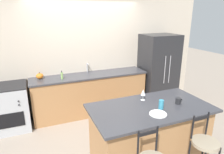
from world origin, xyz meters
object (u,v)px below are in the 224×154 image
object	(u,v)px
wine_glass	(143,93)
coffee_mug	(178,101)
bar_stool_far	(204,150)
pumpkin_decoration	(40,76)
tumbler_cup	(161,104)
oven_range	(10,107)
refrigerator	(158,70)
dinner_plate	(158,114)
soap_bottle	(62,76)

from	to	relation	value
wine_glass	coffee_mug	xyz separation A→B (m)	(0.42, -0.32, -0.08)
bar_stool_far	pumpkin_decoration	distance (m)	3.27
tumbler_cup	oven_range	bearing A→B (deg)	137.51
refrigerator	pumpkin_decoration	distance (m)	2.84
oven_range	coffee_mug	world-z (taller)	coffee_mug
refrigerator	wine_glass	xyz separation A→B (m)	(-1.40, -1.60, 0.18)
bar_stool_far	coffee_mug	distance (m)	0.74
pumpkin_decoration	refrigerator	bearing A→B (deg)	-3.36
dinner_plate	tumbler_cup	size ratio (longest dim) A/B	1.80
wine_glass	coffee_mug	world-z (taller)	wine_glass
oven_range	tumbler_cup	distance (m)	2.97
pumpkin_decoration	oven_range	bearing A→B (deg)	-166.20
refrigerator	soap_bottle	xyz separation A→B (m)	(-2.40, -0.03, 0.13)
pumpkin_decoration	coffee_mug	bearing A→B (deg)	-48.36
soap_bottle	refrigerator	bearing A→B (deg)	0.80
wine_glass	pumpkin_decoration	size ratio (longest dim) A/B	1.18
wine_glass	coffee_mug	size ratio (longest dim) A/B	1.56
coffee_mug	pumpkin_decoration	xyz separation A→B (m)	(-1.86, 2.09, 0.01)
coffee_mug	pumpkin_decoration	bearing A→B (deg)	131.64
refrigerator	coffee_mug	size ratio (longest dim) A/B	15.50
tumbler_cup	soap_bottle	size ratio (longest dim) A/B	0.73
refrigerator	wine_glass	size ratio (longest dim) A/B	9.94
bar_stool_far	refrigerator	bearing A→B (deg)	68.23
refrigerator	wine_glass	distance (m)	2.13
refrigerator	bar_stool_far	distance (m)	2.73
refrigerator	dinner_plate	distance (m)	2.54
dinner_plate	pumpkin_decoration	xyz separation A→B (m)	(-1.38, 2.25, 0.05)
wine_glass	coffee_mug	distance (m)	0.54
bar_stool_far	oven_range	bearing A→B (deg)	134.22
coffee_mug	bar_stool_far	bearing A→B (deg)	-92.87
oven_range	bar_stool_far	world-z (taller)	bar_stool_far
oven_range	wine_glass	distance (m)	2.69
wine_glass	tumbler_cup	size ratio (longest dim) A/B	1.33
refrigerator	soap_bottle	distance (m)	2.41
pumpkin_decoration	tumbler_cup	bearing A→B (deg)	-54.47
bar_stool_far	tumbler_cup	bearing A→B (deg)	118.93
dinner_plate	tumbler_cup	bearing A→B (deg)	42.76
wine_glass	soap_bottle	world-z (taller)	soap_bottle
oven_range	wine_glass	xyz separation A→B (m)	(2.07, -1.61, 0.60)
bar_stool_far	soap_bottle	distance (m)	2.89
bar_stool_far	dinner_plate	distance (m)	0.74
refrigerator	tumbler_cup	bearing A→B (deg)	-123.81
tumbler_cup	wine_glass	bearing A→B (deg)	103.13
refrigerator	coffee_mug	bearing A→B (deg)	-116.91
wine_glass	soap_bottle	bearing A→B (deg)	122.75
dinner_plate	wine_glass	size ratio (longest dim) A/B	1.35
soap_bottle	dinner_plate	bearing A→B (deg)	-65.01
wine_glass	tumbler_cup	world-z (taller)	wine_glass
dinner_plate	tumbler_cup	distance (m)	0.19
soap_bottle	wine_glass	bearing A→B (deg)	-57.25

